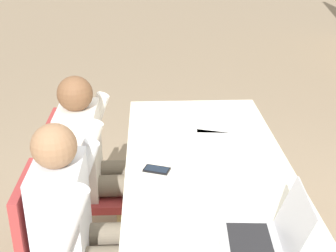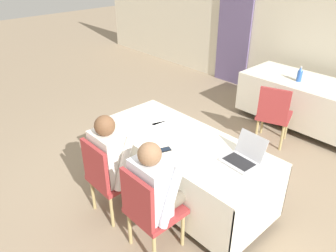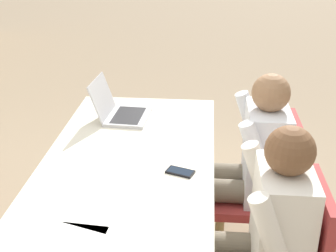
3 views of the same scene
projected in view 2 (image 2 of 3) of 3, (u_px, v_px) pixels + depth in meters
ground_plane at (182, 195)px, 3.77m from camera, size 24.00×24.00×0.00m
wall_back at (335, 31)px, 5.13m from camera, size 12.00×0.06×2.70m
curtain_panel at (235, 17)px, 6.32m from camera, size 0.77×0.04×2.65m
conference_table_near at (183, 154)px, 3.50m from camera, size 1.99×0.88×0.75m
conference_table_far at (309, 92)px, 4.97m from camera, size 1.99×0.88×0.75m
laptop at (243, 157)px, 3.05m from camera, size 0.33×0.34×0.24m
cell_phone at (164, 150)px, 3.24m from camera, size 0.11×0.15×0.01m
paper_beside_laptop at (159, 118)px, 3.84m from camera, size 0.23×0.31×0.00m
paper_centre_table at (164, 126)px, 3.69m from camera, size 0.29×0.35×0.00m
water_bottle at (300, 75)px, 4.86m from camera, size 0.08×0.08×0.23m
chair_near_left at (108, 175)px, 3.30m from camera, size 0.44×0.44×0.90m
chair_near_right at (149, 209)px, 2.88m from camera, size 0.44×0.44×0.90m
chair_far_spare at (274, 113)px, 4.54m from camera, size 0.56×0.56×0.90m
person_checkered_shirt at (115, 158)px, 3.28m from camera, size 0.50×0.52×1.16m
person_white_shirt at (158, 189)px, 2.87m from camera, size 0.50×0.52×1.16m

